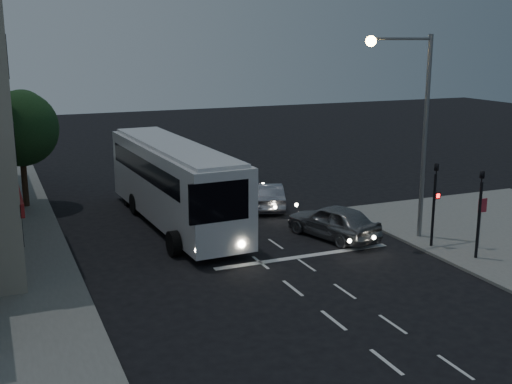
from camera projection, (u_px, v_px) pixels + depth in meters
name	position (u px, v px, depth m)	size (l,w,h in m)	color
ground	(281.00, 279.00, 24.40)	(120.00, 120.00, 0.00)	black
road_markings	(276.00, 249.00, 27.85)	(8.00, 30.55, 0.01)	silver
tour_bus	(174.00, 181.00, 31.13)	(3.37, 13.22, 4.02)	silver
car_suv	(333.00, 221.00, 29.29)	(1.88, 4.67, 1.59)	gray
car_sedan_a	(268.00, 196.00, 34.52)	(1.46, 4.17, 1.37)	#96959E
car_sedan_b	(236.00, 173.00, 39.78)	(2.22, 5.47, 1.59)	silver
car_sedan_c	(205.00, 161.00, 44.19)	(2.37, 5.14, 1.43)	silver
traffic_signal_main	(435.00, 195.00, 27.42)	(0.25, 0.35, 4.10)	black
traffic_signal_side	(480.00, 204.00, 25.91)	(0.18, 0.15, 4.10)	black
regulatory_sign	(481.00, 215.00, 27.35)	(0.45, 0.12, 2.20)	slate
streetlight	(414.00, 114.00, 27.83)	(3.32, 0.44, 9.00)	slate
street_tree	(20.00, 125.00, 33.71)	(4.00, 4.00, 6.20)	black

